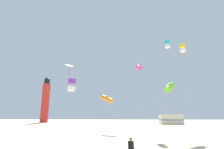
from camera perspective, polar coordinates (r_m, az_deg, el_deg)
The scene contains 10 objects.
kite_flyer_standing at distance 12.71m, azimuth 6.29°, elevation -22.13°, with size 0.45×0.56×1.16m.
kite_box_cyan at distance 29.95m, azimuth 17.55°, elevation 9.24°, with size 1.77×1.77×14.29m.
kite_tube_rainbow at distance 25.81m, azimuth 8.72°, elevation 2.50°, with size 1.45×2.53×10.18m.
kite_box_gold at distance 27.14m, azimuth 22.03°, elevation 7.92°, with size 2.17×2.04×12.50m.
kite_tube_orange at distance 28.14m, azimuth -1.57°, elevation -7.88°, with size 3.38×3.36×5.86m.
kite_diamond_scarlet at distance 22.25m, azimuth -13.72°, elevation 2.04°, with size 1.85×1.85×8.83m.
kite_tube_lime at distance 21.69m, azimuth 18.33°, elevation -3.93°, with size 3.66×3.99×6.52m.
kite_box_violet at distance 17.05m, azimuth -13.03°, elevation -3.36°, with size 3.04×2.53×5.99m.
lighthouse_distant at distance 69.84m, azimuth -20.85°, elevation -7.91°, with size 2.80×2.80×16.80m.
rv_van_cream at distance 54.22m, azimuth 18.71°, elevation -13.67°, with size 6.54×2.62×2.80m.
Camera 1 is at (0.35, -5.85, 2.65)m, focal length 28.08 mm.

